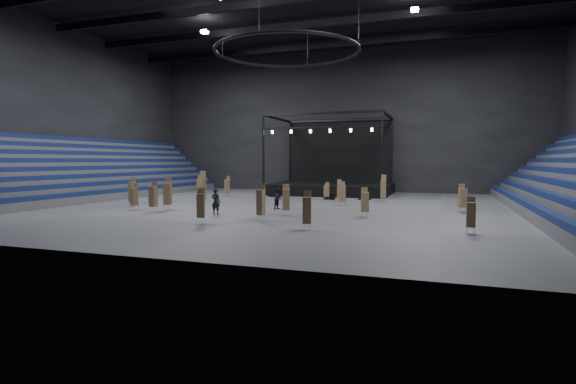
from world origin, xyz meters
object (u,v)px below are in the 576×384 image
(stage, at_px, (332,181))
(chair_stack_2, at_px, (261,202))
(flight_case_mid, at_px, (329,196))
(chair_stack_12, at_px, (201,205))
(chair_stack_15, at_px, (340,190))
(chair_stack_16, at_px, (202,188))
(chair_stack_13, at_px, (463,197))
(crew_member, at_px, (278,199))
(chair_stack_6, at_px, (168,193))
(man_center, at_px, (216,202))
(chair_stack_3, at_px, (365,201))
(chair_stack_4, at_px, (286,199))
(chair_stack_1, at_px, (471,214))
(chair_stack_5, at_px, (132,191))
(chair_stack_8, at_px, (134,196))
(chair_stack_0, at_px, (327,190))
(chair_stack_9, at_px, (153,196))
(chair_stack_17, at_px, (307,210))
(chair_stack_11, at_px, (383,188))
(chair_stack_10, at_px, (227,186))
(flight_case_left, at_px, (274,193))
(chair_stack_7, at_px, (200,189))
(flight_case_right, at_px, (365,196))
(chair_stack_14, at_px, (343,193))

(stage, height_order, chair_stack_2, stage)
(flight_case_mid, height_order, chair_stack_12, chair_stack_12)
(chair_stack_15, height_order, chair_stack_16, chair_stack_16)
(chair_stack_13, bearing_deg, crew_member, 164.42)
(chair_stack_6, distance_m, man_center, 5.14)
(chair_stack_3, xyz_separation_m, chair_stack_4, (-5.48, -0.83, 0.09))
(flight_case_mid, bearing_deg, chair_stack_1, -56.42)
(chair_stack_5, xyz_separation_m, chair_stack_16, (4.99, 3.22, 0.23))
(chair_stack_12, bearing_deg, chair_stack_8, 127.74)
(chair_stack_16, bearing_deg, chair_stack_0, 30.98)
(flight_case_mid, relative_size, chair_stack_13, 0.49)
(chair_stack_3, bearing_deg, chair_stack_0, 91.79)
(chair_stack_9, xyz_separation_m, chair_stack_16, (0.65, 6.28, 0.29))
(chair_stack_0, xyz_separation_m, chair_stack_17, (3.73, -19.35, 0.22))
(flight_case_mid, distance_m, chair_stack_11, 5.81)
(chair_stack_6, bearing_deg, man_center, -28.72)
(chair_stack_1, height_order, chair_stack_10, chair_stack_10)
(flight_case_left, relative_size, chair_stack_7, 0.44)
(stage, relative_size, chair_stack_13, 6.41)
(chair_stack_6, height_order, chair_stack_11, chair_stack_11)
(flight_case_right, bearing_deg, chair_stack_9, -130.36)
(chair_stack_4, height_order, chair_stack_15, chair_stack_4)
(flight_case_mid, xyz_separation_m, flight_case_right, (3.47, 0.73, 0.05))
(chair_stack_11, xyz_separation_m, crew_member, (-7.27, -8.82, -0.48))
(chair_stack_2, height_order, chair_stack_12, chair_stack_2)
(chair_stack_12, bearing_deg, crew_member, 57.64)
(chair_stack_15, bearing_deg, crew_member, -136.41)
(chair_stack_0, relative_size, chair_stack_1, 0.89)
(chair_stack_10, bearing_deg, crew_member, -24.64)
(chair_stack_0, bearing_deg, chair_stack_13, -16.37)
(flight_case_right, xyz_separation_m, chair_stack_14, (-0.86, -6.56, 0.72))
(flight_case_left, height_order, chair_stack_11, chair_stack_11)
(crew_member, bearing_deg, chair_stack_11, -24.71)
(chair_stack_1, relative_size, chair_stack_6, 0.78)
(flight_case_mid, relative_size, chair_stack_8, 0.51)
(flight_case_left, distance_m, chair_stack_5, 15.63)
(chair_stack_1, distance_m, chair_stack_13, 10.38)
(flight_case_mid, height_order, chair_stack_0, chair_stack_0)
(chair_stack_7, height_order, chair_stack_9, chair_stack_7)
(flight_case_left, distance_m, crew_member, 12.41)
(chair_stack_0, height_order, chair_stack_12, chair_stack_12)
(chair_stack_6, distance_m, chair_stack_8, 2.76)
(chair_stack_1, distance_m, chair_stack_16, 23.68)
(chair_stack_3, distance_m, chair_stack_14, 8.01)
(chair_stack_0, bearing_deg, chair_stack_2, -76.63)
(chair_stack_8, distance_m, man_center, 7.64)
(chair_stack_11, xyz_separation_m, chair_stack_12, (-8.94, -18.24, -0.16))
(chair_stack_0, bearing_deg, flight_case_mid, 94.93)
(chair_stack_10, height_order, chair_stack_13, chair_stack_10)
(chair_stack_3, distance_m, chair_stack_11, 11.78)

